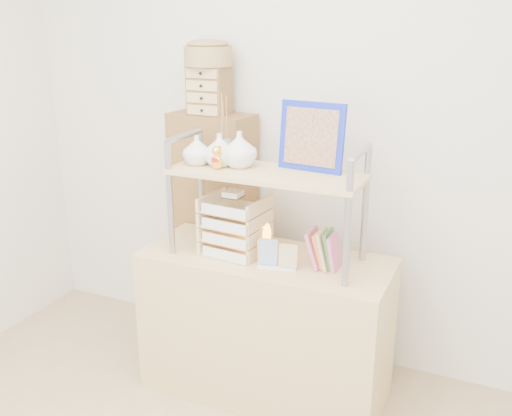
% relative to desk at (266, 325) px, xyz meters
% --- Properties ---
extents(room_shell, '(3.42, 3.41, 2.61)m').
position_rel_desk_xyz_m(room_shell, '(0.00, -0.81, 1.32)').
color(room_shell, silver).
rests_on(room_shell, ground).
extents(desk, '(1.20, 0.50, 0.75)m').
position_rel_desk_xyz_m(desk, '(0.00, 0.00, 0.00)').
color(desk, tan).
rests_on(desk, ground).
extents(cabinet, '(0.47, 0.28, 1.35)m').
position_rel_desk_xyz_m(cabinet, '(-0.48, 0.37, 0.30)').
color(cabinet, brown).
rests_on(cabinet, ground).
extents(hutch, '(0.90, 0.34, 0.73)m').
position_rel_desk_xyz_m(hutch, '(-0.07, 0.01, 0.81)').
color(hutch, '#91949E').
rests_on(hutch, desk).
extents(letter_tray, '(0.28, 0.27, 0.32)m').
position_rel_desk_xyz_m(letter_tray, '(-0.16, -0.03, 0.50)').
color(letter_tray, '#D5BB80').
rests_on(letter_tray, desk).
extents(salt_lamp, '(0.12, 0.11, 0.18)m').
position_rel_desk_xyz_m(salt_lamp, '(-0.05, 0.04, 0.46)').
color(salt_lamp, brown).
rests_on(salt_lamp, desk).
extents(desk_clock, '(0.09, 0.05, 0.12)m').
position_rel_desk_xyz_m(desk_clock, '(0.04, -0.07, 0.43)').
color(desk_clock, tan).
rests_on(desk_clock, desk).
extents(postcard_stand, '(0.18, 0.09, 0.13)m').
position_rel_desk_xyz_m(postcard_stand, '(0.10, -0.10, 0.41)').
color(postcard_stand, white).
rests_on(postcard_stand, desk).
extents(drawer_chest, '(0.20, 0.16, 0.25)m').
position_rel_desk_xyz_m(drawer_chest, '(-0.48, 0.35, 1.10)').
color(drawer_chest, brown).
rests_on(drawer_chest, cabinet).
extents(woven_basket, '(0.25, 0.25, 0.10)m').
position_rel_desk_xyz_m(woven_basket, '(-0.48, 0.35, 1.28)').
color(woven_basket, olive).
rests_on(woven_basket, drawer_chest).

